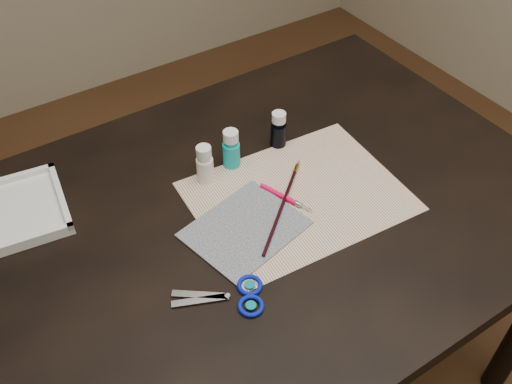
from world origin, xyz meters
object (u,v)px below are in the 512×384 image
palette_tray (13,211)px  paint_bottle_navy (279,129)px  paint_bottle_cyan (231,149)px  paper (298,196)px  scissors (219,300)px  paint_bottle_white (205,164)px  canvas (245,229)px

palette_tray → paint_bottle_navy: bearing=-10.4°
paint_bottle_cyan → paper: bearing=-68.3°
scissors → paint_bottle_white: bearing=-92.4°
canvas → palette_tray: bearing=142.1°
canvas → paint_bottle_white: bearing=87.4°
paint_bottle_white → palette_tray: 0.41m
paint_bottle_cyan → palette_tray: paint_bottle_cyan is taller
paint_bottle_white → scissors: (-0.14, -0.29, -0.04)m
paint_bottle_white → paint_bottle_cyan: 0.07m
paper → paint_bottle_navy: (0.06, 0.17, 0.04)m
paint_bottle_white → paint_bottle_navy: size_ratio=1.01×
canvas → paint_bottle_white: paint_bottle_white is taller
paint_bottle_navy → palette_tray: (-0.59, 0.11, -0.03)m
paint_bottle_cyan → scissors: bearing=-125.1°
paint_bottle_white → paper: bearing=-48.2°
paper → paint_bottle_white: size_ratio=4.82×
paint_bottle_navy → canvas: bearing=-138.5°
paint_bottle_white → scissors: paint_bottle_white is taller
paint_bottle_white → paint_bottle_cyan: bearing=7.8°
scissors → palette_tray: size_ratio=0.90×
paint_bottle_cyan → paint_bottle_navy: 0.13m
paper → canvas: (-0.15, -0.02, 0.00)m
paper → paint_bottle_navy: size_ratio=4.87×
paint_bottle_navy → scissors: (-0.34, -0.31, -0.04)m
paper → paint_bottle_cyan: size_ratio=4.64×
paper → scissors: 0.31m
paint_bottle_cyan → scissors: paint_bottle_cyan is taller
paint_bottle_cyan → palette_tray: 0.47m
scissors → palette_tray: 0.48m
paint_bottle_white → scissors: size_ratio=0.49×
paint_bottle_cyan → paint_bottle_navy: size_ratio=1.05×
paper → canvas: canvas is taller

